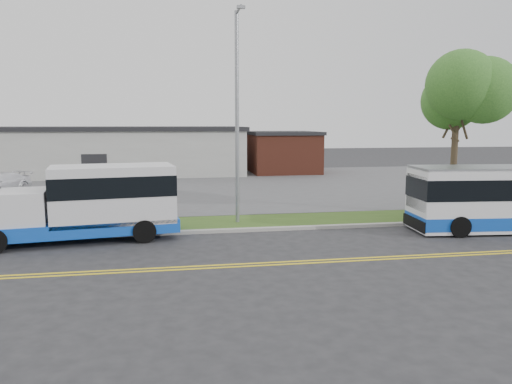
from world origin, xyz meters
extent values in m
plane|color=#28282B|center=(0.00, 0.00, 0.00)|extent=(140.00, 140.00, 0.00)
cube|color=yellow|center=(0.00, -3.85, 0.01)|extent=(70.00, 0.12, 0.01)
cube|color=yellow|center=(0.00, -4.15, 0.01)|extent=(70.00, 0.12, 0.01)
cube|color=#9E9B93|center=(0.00, 1.10, 0.07)|extent=(80.00, 0.30, 0.15)
cube|color=#304C19|center=(0.00, 2.90, 0.05)|extent=(80.00, 3.30, 0.10)
cube|color=#4C4C4F|center=(0.00, 17.00, 0.05)|extent=(80.00, 25.00, 0.10)
cube|color=#9E9E99|center=(-6.00, 27.00, 2.00)|extent=(25.00, 10.00, 4.00)
cube|color=black|center=(-6.00, 27.00, 4.17)|extent=(25.40, 10.40, 0.35)
cube|color=black|center=(-6.00, 22.05, 1.10)|extent=(2.00, 0.15, 2.20)
cube|color=brown|center=(10.50, 26.00, 1.80)|extent=(6.00, 7.00, 3.60)
cube|color=black|center=(10.50, 26.00, 3.75)|extent=(6.30, 7.30, 0.30)
cylinder|color=#3B2D20|center=(14.00, 3.00, 2.48)|extent=(0.32, 0.32, 4.76)
ellipsoid|color=#2E6122|center=(14.00, 3.00, 6.22)|extent=(5.20, 5.20, 4.42)
cylinder|color=gray|center=(3.00, 2.80, 4.85)|extent=(0.18, 0.18, 9.50)
cylinder|color=gray|center=(3.00, 2.10, 9.50)|extent=(0.12, 1.40, 0.12)
cube|color=gray|center=(3.00, 1.45, 9.45)|extent=(0.35, 0.18, 0.12)
cube|color=#1147B8|center=(-3.54, 0.65, 0.60)|extent=(7.65, 3.51, 0.54)
cube|color=silver|center=(-2.36, 0.82, 1.84)|extent=(5.08, 3.15, 2.28)
cube|color=black|center=(-2.36, 0.82, 2.22)|extent=(5.10, 3.19, 0.81)
cube|color=silver|center=(-5.79, 0.32, 1.46)|extent=(2.26, 2.58, 1.30)
cylinder|color=black|center=(-6.71, 1.38, 0.46)|extent=(0.94, 0.43, 0.91)
cylinder|color=black|center=(-1.12, -0.19, 0.46)|extent=(0.94, 0.43, 0.91)
cylinder|color=black|center=(-1.45, 2.13, 0.46)|extent=(0.94, 0.43, 0.91)
cube|color=black|center=(10.32, -0.31, 1.74)|extent=(0.29, 2.11, 1.47)
cube|color=black|center=(10.26, -0.30, 0.41)|extent=(0.32, 2.29, 0.46)
cylinder|color=black|center=(11.64, -1.52, 0.44)|extent=(0.90, 0.37, 0.88)
cylinder|color=black|center=(11.84, 0.64, 0.44)|extent=(0.90, 0.37, 0.88)
imported|color=black|center=(-6.07, 2.86, 0.89)|extent=(0.68, 0.65, 1.57)
imported|color=#ADAFB4|center=(-4.98, 13.25, 0.74)|extent=(2.22, 4.09, 1.28)
sphere|color=white|center=(-6.37, 2.61, 0.26)|extent=(0.32, 0.32, 0.32)
sphere|color=white|center=(-5.77, 3.11, 0.26)|extent=(0.32, 0.32, 0.32)
camera|label=1|loc=(-0.14, -19.86, 4.68)|focal=35.00mm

